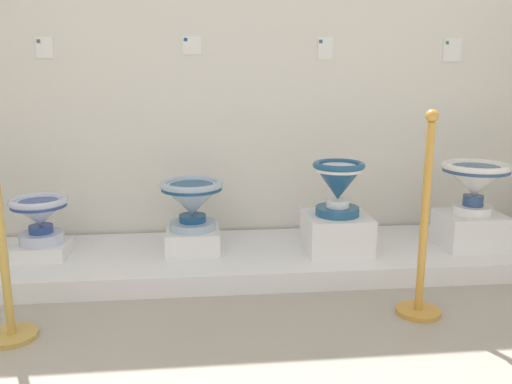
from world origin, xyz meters
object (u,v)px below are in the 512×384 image
Objects in this scene: plinth_block_pale_glazed at (336,233)px; plinth_block_central_ornate at (470,230)px; info_placard_third at (325,48)px; plinth_block_tall_cobalt at (43,250)px; plinth_block_squat_floral at (193,239)px; info_placard_fourth at (452,50)px; info_placard_first at (44,48)px; stanchion_post_near_right at (422,249)px; antique_toilet_squat_floral at (192,199)px; info_placard_second at (192,45)px; antique_toilet_tall_cobalt at (40,214)px; stanchion_post_near_left at (5,271)px; antique_toilet_pale_glazed at (338,183)px; antique_toilet_central_ornate at (475,180)px.

plinth_block_pale_glazed reaches higher than plinth_block_central_ornate.
plinth_block_tall_cobalt is at bearing -166.12° from info_placard_third.
plinth_block_squat_floral is at bearing -155.85° from info_placard_third.
info_placard_first is at bearing -180.00° from info_placard_fourth.
info_placard_first reaches higher than stanchion_post_near_right.
antique_toilet_squat_floral is 1.81m from plinth_block_central_ornate.
info_placard_second is (0.02, 0.41, 1.21)m from plinth_block_squat_floral.
plinth_block_squat_floral is (0.91, 0.04, -0.20)m from antique_toilet_tall_cobalt.
plinth_block_central_ornate is 2.74m from stanchion_post_near_left.
stanchion_post_near_right is (2.09, -0.75, 0.19)m from plinth_block_tall_cobalt.
info_placard_fourth is at bearing 29.33° from antique_toilet_pale_glazed.
stanchion_post_near_left is (-2.64, -0.74, 0.11)m from plinth_block_central_ornate.
plinth_block_pale_glazed is 1.55m from info_placard_second.
plinth_block_squat_floral is 1.00× the size of antique_toilet_pale_glazed.
plinth_block_squat_floral is 1.57m from info_placard_first.
plinth_block_pale_glazed is 1.18× the size of antique_toilet_pale_glazed.
stanchion_post_near_left is at bearing -85.24° from antique_toilet_tall_cobalt.
plinth_block_tall_cobalt is at bearing 90.00° from antique_toilet_tall_cobalt.
stanchion_post_near_left reaches higher than plinth_block_tall_cobalt.
antique_toilet_pale_glazed reaches higher than plinth_block_squat_floral.
plinth_block_central_ornate is 2.19m from info_placard_second.
plinth_block_central_ornate is 0.93× the size of antique_toilet_central_ornate.
antique_toilet_central_ornate is (1.79, -0.11, 0.37)m from plinth_block_squat_floral.
antique_toilet_central_ornate reaches higher than plinth_block_pale_glazed.
antique_toilet_central_ornate is 1.31m from info_placard_third.
antique_toilet_central_ornate is 0.40× the size of stanchion_post_near_right.
info_placard_third reaches higher than info_placard_fourth.
antique_toilet_tall_cobalt is at bearing -177.43° from plinth_block_squat_floral.
plinth_block_tall_cobalt is at bearing 178.06° from antique_toilet_pale_glazed.
plinth_block_tall_cobalt is 2.25× the size of info_placard_first.
info_placard_fourth reaches higher than antique_toilet_tall_cobalt.
info_placard_second is (0.93, 0.45, 1.01)m from antique_toilet_tall_cobalt.
stanchion_post_near_right reaches higher than antique_toilet_squat_floral.
info_placard_third is 0.14× the size of stanchion_post_near_left.
antique_toilet_squat_floral is at bearing -167.25° from info_placard_fourth.
plinth_block_squat_floral is (0.91, 0.04, 0.02)m from plinth_block_tall_cobalt.
stanchion_post_near_left reaches higher than antique_toilet_tall_cobalt.
antique_toilet_squat_floral is 2.66× the size of info_placard_third.
stanchion_post_near_right is (0.27, -0.69, -0.21)m from antique_toilet_pale_glazed.
antique_toilet_pale_glazed is 0.32× the size of stanchion_post_near_left.
info_placard_first reaches higher than plinth_block_tall_cobalt.
plinth_block_squat_floral is 0.26m from antique_toilet_squat_floral.
antique_toilet_squat_floral is 0.37× the size of stanchion_post_near_right.
info_placard_third is at bearing 149.19° from antique_toilet_central_ornate.
stanchion_post_near_left is (-2.67, -1.26, -1.04)m from info_placard_fourth.
plinth_block_pale_glazed is at bearing -150.67° from info_placard_fourth.
info_placard_fourth is at bearing 0.00° from info_placard_first.
stanchion_post_near_right reaches higher than stanchion_post_near_left.
plinth_block_pale_glazed is 1.26m from info_placard_third.
plinth_block_squat_floral is at bearing 2.57° from plinth_block_tall_cobalt.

